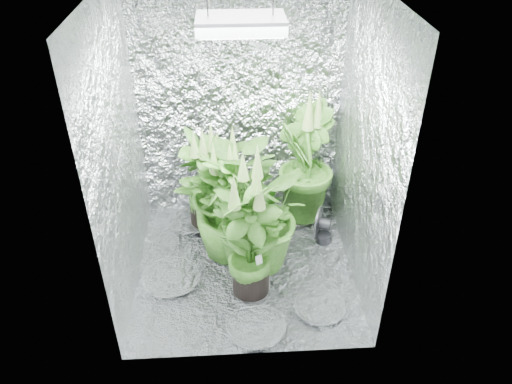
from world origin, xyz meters
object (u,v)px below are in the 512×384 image
object	(u,v)px
plant_c	(303,164)
grow_lamp	(241,24)
plant_a	(227,190)
plant_f	(251,238)
plant_b	(203,181)
plant_e	(253,216)
plant_d	(227,209)
circulation_fan	(321,228)

from	to	relation	value
plant_c	grow_lamp	bearing A→B (deg)	-128.44
plant_a	plant_f	xyz separation A→B (m)	(0.15, -0.65, 0.04)
plant_b	plant_e	bearing A→B (deg)	-55.69
plant_c	plant_d	world-z (taller)	plant_c
plant_a	plant_c	size ratio (longest dim) A/B	0.84
plant_a	plant_b	bearing A→B (deg)	144.06
plant_c	circulation_fan	size ratio (longest dim) A/B	3.54
plant_b	circulation_fan	size ratio (longest dim) A/B	2.99
grow_lamp	plant_a	distance (m)	1.45
plant_e	circulation_fan	bearing A→B (deg)	25.64
plant_e	plant_c	bearing A→B (deg)	55.07
grow_lamp	plant_e	distance (m)	1.35
plant_a	plant_e	world-z (taller)	plant_e
plant_b	plant_e	size ratio (longest dim) A/B	0.94
plant_a	plant_d	distance (m)	0.25
circulation_fan	plant_f	bearing A→B (deg)	-116.41
grow_lamp	plant_b	size ratio (longest dim) A/B	0.53
grow_lamp	plant_c	bearing A→B (deg)	51.56
plant_f	plant_e	bearing A→B (deg)	82.92
plant_e	plant_f	xyz separation A→B (m)	(-0.03, -0.24, 0.00)
grow_lamp	plant_a	xyz separation A→B (m)	(-0.12, 0.41, -1.39)
plant_a	plant_b	xyz separation A→B (m)	(-0.19, 0.14, -0.01)
grow_lamp	plant_a	world-z (taller)	grow_lamp
plant_b	plant_d	world-z (taller)	plant_d
plant_e	plant_b	bearing A→B (deg)	124.31
grow_lamp	plant_b	xyz separation A→B (m)	(-0.31, 0.55, -1.39)
plant_f	plant_d	bearing A→B (deg)	111.22
plant_c	circulation_fan	distance (m)	0.54
plant_a	plant_d	world-z (taller)	plant_d
plant_e	plant_f	distance (m)	0.25
grow_lamp	plant_b	bearing A→B (deg)	119.23
plant_b	plant_d	xyz separation A→B (m)	(0.19, -0.39, 0.00)
plant_c	plant_a	bearing A→B (deg)	-160.03
plant_d	circulation_fan	bearing A→B (deg)	8.50
plant_c	plant_b	bearing A→B (deg)	-173.85
plant_b	circulation_fan	xyz separation A→B (m)	(0.93, -0.28, -0.30)
plant_c	circulation_fan	bearing A→B (deg)	-72.41
plant_d	circulation_fan	world-z (taller)	plant_d
plant_f	circulation_fan	world-z (taller)	plant_f
plant_b	plant_c	distance (m)	0.83
plant_c	plant_e	distance (m)	0.78
grow_lamp	plant_c	distance (m)	1.55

